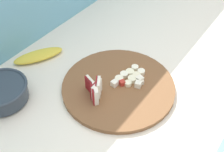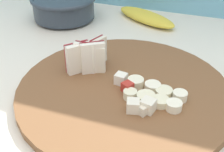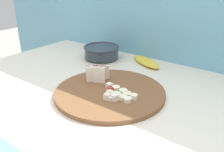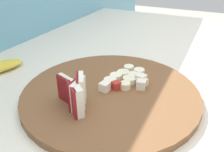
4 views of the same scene
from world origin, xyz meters
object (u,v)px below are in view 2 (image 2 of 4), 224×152
Objects in this scene: cutting_board at (124,91)px; apple_wedge_fan at (88,57)px; apple_dice_pile at (135,96)px; ceramic_bowl at (64,6)px; banana_slice_rows at (155,94)px; banana_peel at (146,17)px.

cutting_board is 4.59× the size of apple_wedge_fan.
apple_dice_pile is (0.11, -0.06, -0.02)m from apple_wedge_fan.
apple_wedge_fan is 0.29m from ceramic_bowl.
banana_slice_rows is 0.61× the size of ceramic_bowl.
banana_peel is (-0.04, 0.32, 0.00)m from cutting_board.
banana_slice_rows is at bearing -11.06° from cutting_board.
ceramic_bowl is (-0.25, 0.26, 0.03)m from cutting_board.
cutting_board is 0.36m from ceramic_bowl.
cutting_board is 3.56× the size of banana_slice_rows.
apple_wedge_fan is 0.45× the size of banana_peel.
ceramic_bowl reaches higher than banana_slice_rows.
cutting_board is at bearing 168.94° from banana_slice_rows.
apple_dice_pile is at bearing -47.17° from ceramic_bowl.
ceramic_bowl reaches higher than cutting_board.
apple_wedge_fan is at bearing 149.12° from apple_dice_pile.
banana_peel is (0.21, 0.06, -0.02)m from ceramic_bowl.
cutting_board is at bearing 130.81° from apple_dice_pile.
cutting_board is 4.00× the size of apple_dice_pile.
apple_wedge_fan reaches higher than ceramic_bowl.
apple_dice_pile is (0.03, -0.03, 0.02)m from cutting_board.
cutting_board is 0.09m from apple_wedge_fan.
banana_peel reaches higher than cutting_board.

